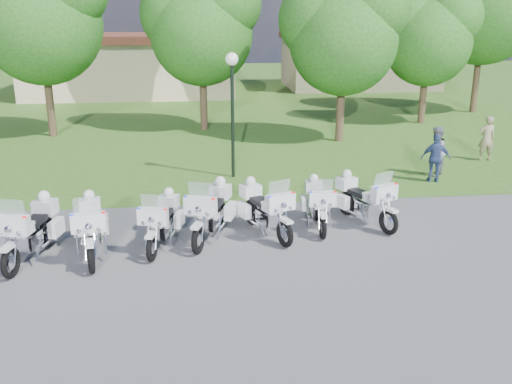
{
  "coord_description": "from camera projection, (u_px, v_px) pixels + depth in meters",
  "views": [
    {
      "loc": [
        -1.71,
        -13.69,
        5.76
      ],
      "look_at": [
        -0.1,
        1.2,
        0.95
      ],
      "focal_mm": 40.0,
      "sensor_mm": 36.0,
      "label": 1
    }
  ],
  "objects": [
    {
      "name": "ground",
      "position": [
        265.0,
        240.0,
        14.9
      ],
      "size": [
        100.0,
        100.0,
        0.0
      ],
      "primitive_type": "plane",
      "color": "#535458",
      "rests_on": "ground"
    },
    {
      "name": "tree_1",
      "position": [
        200.0,
        24.0,
        27.2
      ],
      "size": [
        5.78,
        4.93,
        7.71
      ],
      "color": "#38281C",
      "rests_on": "ground"
    },
    {
      "name": "motorcycle_1",
      "position": [
        91.0,
        227.0,
        13.85
      ],
      "size": [
        1.08,
        2.56,
        1.73
      ],
      "rotation": [
        0.0,
        0.0,
        3.29
      ],
      "color": "black",
      "rests_on": "ground"
    },
    {
      "name": "grass_lawn",
      "position": [
        218.0,
        94.0,
        40.46
      ],
      "size": [
        100.0,
        48.0,
        0.01
      ],
      "primitive_type": "cube",
      "color": "#355C1D",
      "rests_on": "ground"
    },
    {
      "name": "bystander_c",
      "position": [
        436.0,
        159.0,
        19.69
      ],
      "size": [
        1.06,
        0.63,
        1.69
      ],
      "primitive_type": "imported",
      "rotation": [
        0.0,
        0.0,
        2.91
      ],
      "color": "navy",
      "rests_on": "ground"
    },
    {
      "name": "lamp_post",
      "position": [
        232.0,
        85.0,
        19.54
      ],
      "size": [
        0.44,
        0.44,
        4.38
      ],
      "color": "black",
      "rests_on": "ground"
    },
    {
      "name": "bystander_a",
      "position": [
        487.0,
        139.0,
        22.49
      ],
      "size": [
        0.69,
        0.48,
        1.79
      ],
      "primitive_type": "imported",
      "rotation": [
        0.0,
        0.0,
        3.06
      ],
      "color": "gray",
      "rests_on": "ground"
    },
    {
      "name": "motorcycle_4",
      "position": [
        264.0,
        208.0,
        15.17
      ],
      "size": [
        1.43,
        2.39,
        1.7
      ],
      "rotation": [
        0.0,
        0.0,
        3.53
      ],
      "color": "black",
      "rests_on": "ground"
    },
    {
      "name": "tree_2",
      "position": [
        343.0,
        30.0,
        24.7
      ],
      "size": [
        5.56,
        4.75,
        7.41
      ],
      "color": "#38281C",
      "rests_on": "ground"
    },
    {
      "name": "building_west",
      "position": [
        132.0,
        64.0,
        40.15
      ],
      "size": [
        14.56,
        8.32,
        4.1
      ],
      "color": "#C3AA8C",
      "rests_on": "ground"
    },
    {
      "name": "motorcycle_3",
      "position": [
        211.0,
        211.0,
        14.89
      ],
      "size": [
        1.42,
        2.51,
        1.76
      ],
      "rotation": [
        0.0,
        0.0,
        2.8
      ],
      "color": "black",
      "rests_on": "ground"
    },
    {
      "name": "motorcycle_2",
      "position": [
        162.0,
        220.0,
        14.42
      ],
      "size": [
        1.1,
        2.35,
        1.6
      ],
      "rotation": [
        0.0,
        0.0,
        2.92
      ],
      "color": "black",
      "rests_on": "ground"
    },
    {
      "name": "tree_0",
      "position": [
        39.0,
        12.0,
        25.47
      ],
      "size": [
        6.42,
        5.48,
        8.56
      ],
      "color": "#38281C",
      "rests_on": "ground"
    },
    {
      "name": "building_east",
      "position": [
        359.0,
        60.0,
        43.79
      ],
      "size": [
        11.44,
        7.28,
        4.1
      ],
      "color": "#C3AA8C",
      "rests_on": "ground"
    },
    {
      "name": "motorcycle_0",
      "position": [
        31.0,
        229.0,
        13.65
      ],
      "size": [
        1.19,
        2.6,
        1.76
      ],
      "rotation": [
        0.0,
        0.0,
        2.94
      ],
      "color": "black",
      "rests_on": "ground"
    },
    {
      "name": "motorcycle_6",
      "position": [
        364.0,
        199.0,
        15.95
      ],
      "size": [
        1.44,
        2.32,
        1.67
      ],
      "rotation": [
        0.0,
        0.0,
        3.56
      ],
      "color": "black",
      "rests_on": "ground"
    },
    {
      "name": "bystander_b",
      "position": [
        436.0,
        151.0,
        20.41
      ],
      "size": [
        1.09,
        1.11,
        1.81
      ],
      "primitive_type": "imported",
      "rotation": [
        0.0,
        0.0,
        -2.28
      ],
      "color": "gray",
      "rests_on": "ground"
    },
    {
      "name": "motorcycle_5",
      "position": [
        317.0,
        203.0,
        15.73
      ],
      "size": [
        0.82,
        2.34,
        1.57
      ],
      "rotation": [
        0.0,
        0.0,
        3.09
      ],
      "color": "black",
      "rests_on": "ground"
    },
    {
      "name": "tree_3",
      "position": [
        428.0,
        34.0,
        28.94
      ],
      "size": [
        5.18,
        4.42,
        6.9
      ],
      "color": "#38281C",
      "rests_on": "ground"
    }
  ]
}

